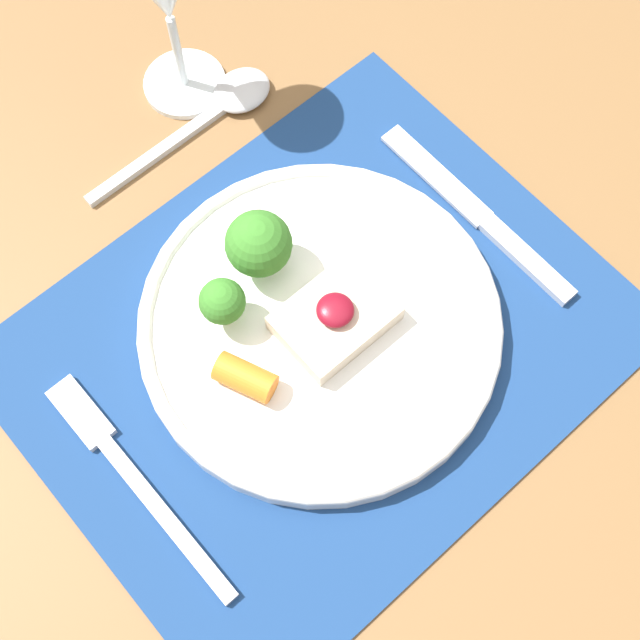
% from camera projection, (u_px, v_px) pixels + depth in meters
% --- Properties ---
extents(ground_plane, '(8.00, 8.00, 0.00)m').
position_uv_depth(ground_plane, '(319.00, 515.00, 1.42)').
color(ground_plane, gray).
extents(dining_table, '(1.22, 1.00, 0.76)m').
position_uv_depth(dining_table, '(318.00, 385.00, 0.80)').
color(dining_table, brown).
rests_on(dining_table, ground_plane).
extents(placemat, '(0.45, 0.36, 0.00)m').
position_uv_depth(placemat, '(318.00, 344.00, 0.71)').
color(placemat, navy).
rests_on(placemat, dining_table).
extents(dinner_plate, '(0.29, 0.29, 0.08)m').
position_uv_depth(dinner_plate, '(315.00, 320.00, 0.70)').
color(dinner_plate, white).
rests_on(dinner_plate, placemat).
extents(fork, '(0.02, 0.21, 0.01)m').
position_uv_depth(fork, '(128.00, 471.00, 0.66)').
color(fork, silver).
rests_on(fork, placemat).
extents(knife, '(0.02, 0.21, 0.01)m').
position_uv_depth(knife, '(488.00, 224.00, 0.74)').
color(knife, silver).
rests_on(knife, placemat).
extents(spoon, '(0.20, 0.04, 0.02)m').
position_uv_depth(spoon, '(224.00, 104.00, 0.79)').
color(spoon, silver).
rests_on(spoon, dining_table).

